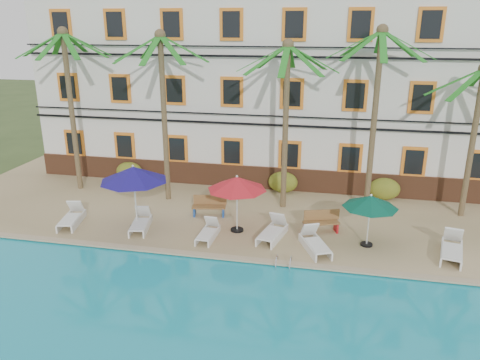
% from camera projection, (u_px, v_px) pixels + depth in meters
% --- Properties ---
extents(ground, '(100.00, 100.00, 0.00)m').
position_uv_depth(ground, '(231.00, 253.00, 18.26)').
color(ground, '#384C23').
rests_on(ground, ground).
extents(pool_deck, '(30.00, 12.00, 0.25)m').
position_uv_depth(pool_deck, '(253.00, 204.00, 22.85)').
color(pool_deck, tan).
rests_on(pool_deck, ground).
extents(pool_coping, '(30.00, 0.35, 0.06)m').
position_uv_depth(pool_coping, '(225.00, 257.00, 17.33)').
color(pool_coping, tan).
rests_on(pool_coping, pool_deck).
extents(hotel_building, '(25.40, 6.44, 10.22)m').
position_uv_depth(hotel_building, '(270.00, 83.00, 25.79)').
color(hotel_building, silver).
rests_on(hotel_building, pool_deck).
extents(palm_a, '(4.45, 4.45, 8.12)m').
position_uv_depth(palm_a, '(69.00, 88.00, 22.98)').
color(palm_a, brown).
rests_on(palm_a, pool_deck).
extents(palm_b, '(4.45, 4.45, 8.02)m').
position_uv_depth(palm_b, '(163.00, 94.00, 21.53)').
color(palm_b, brown).
rests_on(palm_b, pool_deck).
extents(palm_c, '(4.45, 4.45, 7.65)m').
position_uv_depth(palm_c, '(286.00, 102.00, 20.62)').
color(palm_c, brown).
rests_on(palm_c, pool_deck).
extents(palm_d, '(4.45, 4.45, 8.25)m').
position_uv_depth(palm_d, '(376.00, 96.00, 20.11)').
color(palm_d, brown).
rests_on(palm_d, pool_deck).
extents(palm_e, '(4.45, 4.45, 6.76)m').
position_uv_depth(palm_e, '(476.00, 119.00, 19.75)').
color(palm_e, brown).
rests_on(palm_e, pool_deck).
extents(shrub_left, '(1.50, 0.90, 1.10)m').
position_uv_depth(shrub_left, '(130.00, 172.00, 25.51)').
color(shrub_left, '#1A4E16').
rests_on(shrub_left, pool_deck).
extents(shrub_mid, '(1.50, 0.90, 1.10)m').
position_uv_depth(shrub_mid, '(283.00, 182.00, 23.88)').
color(shrub_mid, '#1A4E16').
rests_on(shrub_mid, pool_deck).
extents(shrub_right, '(1.50, 0.90, 1.10)m').
position_uv_depth(shrub_right, '(384.00, 189.00, 22.91)').
color(shrub_right, '#1A4E16').
rests_on(shrub_right, pool_deck).
extents(umbrella_blue, '(2.81, 2.81, 2.80)m').
position_uv_depth(umbrella_blue, '(133.00, 174.00, 19.13)').
color(umbrella_blue, black).
rests_on(umbrella_blue, pool_deck).
extents(umbrella_red, '(2.45, 2.45, 2.45)m').
position_uv_depth(umbrella_red, '(237.00, 184.00, 18.95)').
color(umbrella_red, black).
rests_on(umbrella_red, pool_deck).
extents(umbrella_green, '(2.14, 2.14, 2.14)m').
position_uv_depth(umbrella_green, '(370.00, 202.00, 17.75)').
color(umbrella_green, black).
rests_on(umbrella_green, pool_deck).
extents(lounger_a, '(1.07, 2.02, 0.91)m').
position_uv_depth(lounger_a, '(72.00, 218.00, 20.19)').
color(lounger_a, white).
rests_on(lounger_a, pool_deck).
extents(lounger_b, '(1.01, 1.94, 0.87)m').
position_uv_depth(lounger_b, '(141.00, 222.00, 19.72)').
color(lounger_b, white).
rests_on(lounger_b, pool_deck).
extents(lounger_c, '(0.64, 1.68, 0.79)m').
position_uv_depth(lounger_c, '(208.00, 232.00, 18.87)').
color(lounger_c, white).
rests_on(lounger_c, pool_deck).
extents(lounger_d, '(1.11, 2.07, 0.93)m').
position_uv_depth(lounger_d, '(273.00, 231.00, 18.85)').
color(lounger_d, white).
rests_on(lounger_d, pool_deck).
extents(lounger_e, '(1.39, 2.03, 0.91)m').
position_uv_depth(lounger_e, '(315.00, 243.00, 17.87)').
color(lounger_e, white).
rests_on(lounger_e, pool_deck).
extents(lounger_f, '(1.15, 2.15, 0.97)m').
position_uv_depth(lounger_f, '(452.00, 249.00, 17.35)').
color(lounger_f, white).
rests_on(lounger_f, pool_deck).
extents(bench_left, '(1.56, 0.73, 0.93)m').
position_uv_depth(bench_left, '(209.00, 205.00, 21.05)').
color(bench_left, olive).
rests_on(bench_left, pool_deck).
extents(bench_right, '(1.57, 0.92, 0.93)m').
position_uv_depth(bench_right, '(321.00, 221.00, 19.40)').
color(bench_right, olive).
rests_on(bench_right, pool_deck).
extents(pool_ladder, '(0.54, 0.74, 0.74)m').
position_uv_depth(pool_ladder, '(284.00, 265.00, 16.82)').
color(pool_ladder, silver).
rests_on(pool_ladder, ground).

